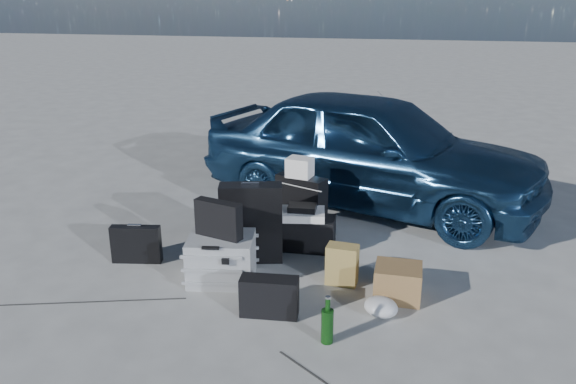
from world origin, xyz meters
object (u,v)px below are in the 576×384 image
object	(u,v)px
pelican_case	(221,258)
briefcase	(136,244)
suitcase_right	(301,206)
green_bottle	(327,320)
suitcase_left	(251,223)
cardboard_box	(398,282)
duffel_bag	(301,233)
car	(370,149)

from	to	relation	value
pelican_case	briefcase	xyz separation A→B (m)	(-0.86, 0.14, -0.02)
suitcase_right	green_bottle	xyz separation A→B (m)	(0.58, -1.79, -0.13)
briefcase	green_bottle	bearing A→B (deg)	-35.42
briefcase	suitcase_left	world-z (taller)	suitcase_left
suitcase_right	cardboard_box	size ratio (longest dim) A/B	1.69
duffel_bag	cardboard_box	distance (m)	1.19
pelican_case	suitcase_right	bearing A→B (deg)	57.09
suitcase_left	suitcase_right	size ratio (longest dim) A/B	1.18
briefcase	cardboard_box	xyz separation A→B (m)	(2.32, -0.10, -0.04)
briefcase	car	bearing A→B (deg)	35.92
car	green_bottle	distance (m)	2.90
car	pelican_case	xyz separation A→B (m)	(-1.00, -2.17, -0.46)
pelican_case	suitcase_right	size ratio (longest dim) A/B	0.88
car	suitcase_left	size ratio (longest dim) A/B	5.33
cardboard_box	green_bottle	size ratio (longest dim) A/B	1.06
briefcase	duffel_bag	size ratio (longest dim) A/B	0.69
car	duffel_bag	distance (m)	1.56
pelican_case	cardboard_box	size ratio (longest dim) A/B	1.48
briefcase	cardboard_box	bearing A→B (deg)	-13.86
duffel_bag	green_bottle	size ratio (longest dim) A/B	1.86
suitcase_left	cardboard_box	size ratio (longest dim) A/B	1.98
car	suitcase_right	xyz separation A→B (m)	(-0.56, -1.07, -0.35)
car	cardboard_box	size ratio (longest dim) A/B	10.58
pelican_case	duffel_bag	distance (m)	0.93
duffel_bag	green_bottle	world-z (taller)	green_bottle
car	green_bottle	bearing A→B (deg)	-163.16
briefcase	suitcase_left	distance (m)	1.05
suitcase_right	briefcase	bearing A→B (deg)	-121.60
pelican_case	green_bottle	bearing A→B (deg)	-45.29
suitcase_left	cardboard_box	distance (m)	1.40
car	cardboard_box	xyz separation A→B (m)	(0.45, -2.12, -0.52)
briefcase	duffel_bag	world-z (taller)	briefcase
suitcase_left	duffel_bag	size ratio (longest dim) A/B	1.13
car	duffel_bag	world-z (taller)	car
suitcase_left	suitcase_right	bearing A→B (deg)	49.82
green_bottle	briefcase	bearing A→B (deg)	156.08
car	pelican_case	bearing A→B (deg)	171.67
suitcase_left	duffel_bag	distance (m)	0.55
pelican_case	green_bottle	distance (m)	1.23
cardboard_box	briefcase	bearing A→B (deg)	177.63
briefcase	cardboard_box	size ratio (longest dim) A/B	1.22
briefcase	suitcase_right	size ratio (longest dim) A/B	0.72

